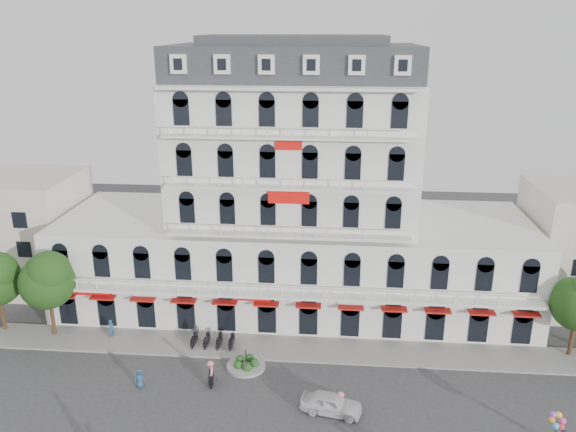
# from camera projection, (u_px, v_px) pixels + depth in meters

# --- Properties ---
(ground) EXTENTS (120.00, 120.00, 0.00)m
(ground) POSITION_uv_depth(u_px,v_px,m) (275.00, 417.00, 40.04)
(ground) COLOR #38383A
(ground) RESTS_ON ground
(sidewalk) EXTENTS (53.00, 4.00, 0.16)m
(sidewalk) POSITION_uv_depth(u_px,v_px,m) (286.00, 348.00, 48.51)
(sidewalk) COLOR gray
(sidewalk) RESTS_ON ground
(main_building) EXTENTS (45.00, 15.00, 25.80)m
(main_building) POSITION_uv_depth(u_px,v_px,m) (294.00, 208.00, 53.84)
(main_building) COLOR silver
(main_building) RESTS_ON ground
(flank_building_west) EXTENTS (14.00, 10.00, 12.00)m
(flank_building_west) POSITION_uv_depth(u_px,v_px,m) (13.00, 230.00, 59.41)
(flank_building_west) COLOR beige
(flank_building_west) RESTS_ON ground
(traffic_island) EXTENTS (3.20, 3.20, 1.60)m
(traffic_island) POSITION_uv_depth(u_px,v_px,m) (246.00, 364.00, 45.86)
(traffic_island) COLOR gray
(traffic_island) RESTS_ON ground
(parked_scooter_row) EXTENTS (4.40, 1.80, 1.10)m
(parked_scooter_row) POSITION_uv_depth(u_px,v_px,m) (213.00, 347.00, 48.86)
(parked_scooter_row) COLOR black
(parked_scooter_row) RESTS_ON ground
(tree_west_inner) EXTENTS (4.76, 4.76, 8.25)m
(tree_west_inner) POSITION_uv_depth(u_px,v_px,m) (47.00, 278.00, 48.85)
(tree_west_inner) COLOR #382314
(tree_west_inner) RESTS_ON ground
(parked_car) EXTENTS (4.70, 2.61, 1.51)m
(parked_car) POSITION_uv_depth(u_px,v_px,m) (331.00, 403.00, 40.33)
(parked_car) COLOR silver
(parked_car) RESTS_ON ground
(rider_center) EXTENTS (0.74, 1.70, 2.04)m
(rider_center) POSITION_uv_depth(u_px,v_px,m) (211.00, 372.00, 43.48)
(rider_center) COLOR black
(rider_center) RESTS_ON ground
(pedestrian_left) EXTENTS (0.89, 0.76, 1.54)m
(pedestrian_left) POSITION_uv_depth(u_px,v_px,m) (139.00, 378.00, 43.18)
(pedestrian_left) COLOR #255270
(pedestrian_left) RESTS_ON ground
(pedestrian_mid) EXTENTS (1.10, 0.84, 1.74)m
(pedestrian_mid) POSITION_uv_depth(u_px,v_px,m) (196.00, 333.00, 49.37)
(pedestrian_mid) COLOR #525259
(pedestrian_mid) RESTS_ON ground
(pedestrian_right) EXTENTS (1.12, 1.07, 1.53)m
(pedestrian_right) POSITION_uv_depth(u_px,v_px,m) (340.00, 401.00, 40.55)
(pedestrian_right) COLOR pink
(pedestrian_right) RESTS_ON ground
(pedestrian_far) EXTENTS (0.68, 0.78, 1.79)m
(pedestrian_far) POSITION_uv_depth(u_px,v_px,m) (111.00, 329.00, 49.98)
(pedestrian_far) COLOR navy
(pedestrian_far) RESTS_ON ground
(balloon_vendor) EXTENTS (1.27, 1.20, 2.45)m
(balloon_vendor) POSITION_uv_depth(u_px,v_px,m) (560.00, 431.00, 36.75)
(balloon_vendor) COLOR #505057
(balloon_vendor) RESTS_ON ground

